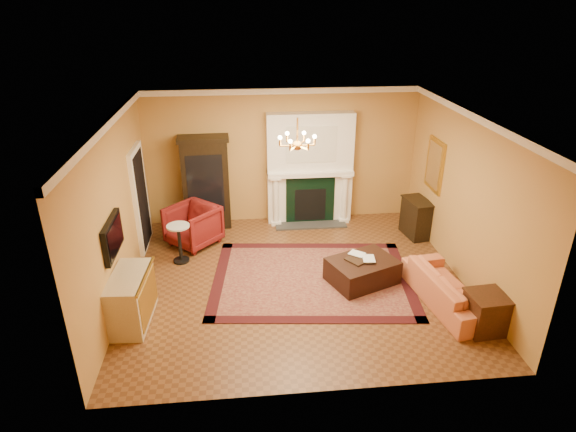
{
  "coord_description": "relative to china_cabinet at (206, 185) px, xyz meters",
  "views": [
    {
      "loc": [
        -0.91,
        -7.48,
        4.75
      ],
      "look_at": [
        -0.12,
        0.3,
        1.16
      ],
      "focal_mm": 30.0,
      "sensor_mm": 36.0,
      "label": 1
    }
  ],
  "objects": [
    {
      "name": "gilt_mirror",
      "position": [
        4.66,
        -1.09,
        0.66
      ],
      "size": [
        0.06,
        0.76,
        1.05
      ],
      "color": "gold",
      "rests_on": "wall_right"
    },
    {
      "name": "pedestal_table",
      "position": [
        -0.47,
        -1.58,
        -0.54
      ],
      "size": [
        0.44,
        0.44,
        0.78
      ],
      "color": "black",
      "rests_on": "floor"
    },
    {
      "name": "china_cabinet",
      "position": [
        0.0,
        0.0,
        0.0
      ],
      "size": [
        1.01,
        0.49,
        1.98
      ],
      "primitive_type": "cube",
      "rotation": [
        0.0,
        0.0,
        0.05
      ],
      "color": "black",
      "rests_on": "floor"
    },
    {
      "name": "crown_molding",
      "position": [
        1.7,
        -1.53,
        1.95
      ],
      "size": [
        6.0,
        5.5,
        0.12
      ],
      "color": "white",
      "rests_on": "ceiling"
    },
    {
      "name": "floor",
      "position": [
        1.7,
        -2.49,
        -1.0
      ],
      "size": [
        6.0,
        5.5,
        0.02
      ],
      "primitive_type": "cube",
      "color": "brown",
      "rests_on": "ground"
    },
    {
      "name": "ceiling",
      "position": [
        1.7,
        -2.49,
        2.02
      ],
      "size": [
        6.0,
        5.5,
        0.02
      ],
      "primitive_type": "cube",
      "color": "white",
      "rests_on": "wall_back"
    },
    {
      "name": "fireplace",
      "position": [
        2.3,
        0.08,
        0.2
      ],
      "size": [
        1.9,
        0.7,
        2.5
      ],
      "color": "white",
      "rests_on": "wall_back"
    },
    {
      "name": "wall_left",
      "position": [
        -1.31,
        -2.49,
        0.51
      ],
      "size": [
        0.02,
        5.5,
        3.0
      ],
      "primitive_type": "cube",
      "color": "#BC8543",
      "rests_on": "floor"
    },
    {
      "name": "topiary_right",
      "position": [
        2.95,
        0.04,
        0.5
      ],
      "size": [
        0.17,
        0.17,
        0.47
      ],
      "color": "gray",
      "rests_on": "fireplace"
    },
    {
      "name": "end_table",
      "position": [
        4.42,
        -4.22,
        -0.69
      ],
      "size": [
        0.56,
        0.56,
        0.61
      ],
      "primitive_type": "cube",
      "rotation": [
        0.0,
        0.0,
        0.08
      ],
      "color": "#3E1C11",
      "rests_on": "floor"
    },
    {
      "name": "coral_sofa",
      "position": [
        4.15,
        -3.46,
        -0.61
      ],
      "size": [
        0.85,
        2.02,
        0.76
      ],
      "primitive_type": "imported",
      "rotation": [
        0.0,
        0.0,
        1.72
      ],
      "color": "#BC603B",
      "rests_on": "floor"
    },
    {
      "name": "oriental_rug",
      "position": [
        2.0,
        -2.47,
        -0.98
      ],
      "size": [
        3.88,
        3.07,
        0.01
      ],
      "primitive_type": "cube",
      "rotation": [
        0.0,
        0.0,
        -0.1
      ],
      "color": "#460F12",
      "rests_on": "floor"
    },
    {
      "name": "wingback_armchair",
      "position": [
        -0.27,
        -0.86,
        -0.52
      ],
      "size": [
        1.24,
        1.24,
        0.93
      ],
      "primitive_type": "imported",
      "rotation": [
        0.0,
        0.0,
        -0.75
      ],
      "color": "maroon",
      "rests_on": "floor"
    },
    {
      "name": "console_table",
      "position": [
        4.48,
        -0.94,
        -0.59
      ],
      "size": [
        0.52,
        0.77,
        0.8
      ],
      "primitive_type": "cube",
      "rotation": [
        0.0,
        0.0,
        0.16
      ],
      "color": "black",
      "rests_on": "floor"
    },
    {
      "name": "book_b",
      "position": [
        2.87,
        -2.67,
        -0.37
      ],
      "size": [
        0.21,
        0.05,
        0.29
      ],
      "primitive_type": "imported",
      "rotation": [
        0.0,
        0.0,
        -0.12
      ],
      "color": "gray",
      "rests_on": "ottoman_tray"
    },
    {
      "name": "wall_front",
      "position": [
        1.7,
        -5.25,
        0.51
      ],
      "size": [
        6.0,
        0.02,
        3.0
      ],
      "primitive_type": "cube",
      "color": "#BC8543",
      "rests_on": "floor"
    },
    {
      "name": "topiary_left",
      "position": [
        1.68,
        0.04,
        0.45
      ],
      "size": [
        0.14,
        0.14,
        0.39
      ],
      "color": "gray",
      "rests_on": "fireplace"
    },
    {
      "name": "commode",
      "position": [
        -1.03,
        -3.43,
        -0.57
      ],
      "size": [
        0.6,
        1.15,
        0.84
      ],
      "primitive_type": "cube",
      "rotation": [
        0.0,
        0.0,
        -0.06
      ],
      "color": "#C6B291",
      "rests_on": "floor"
    },
    {
      "name": "chandelier",
      "position": [
        1.7,
        -2.49,
        1.62
      ],
      "size": [
        0.63,
        0.55,
        0.53
      ],
      "color": "gold",
      "rests_on": "ceiling"
    },
    {
      "name": "wall_right",
      "position": [
        4.71,
        -2.49,
        0.51
      ],
      "size": [
        0.02,
        5.5,
        3.0
      ],
      "primitive_type": "cube",
      "color": "#BC8543",
      "rests_on": "floor"
    },
    {
      "name": "book_a",
      "position": [
        2.74,
        -2.57,
        -0.38
      ],
      "size": [
        0.15,
        0.18,
        0.27
      ],
      "primitive_type": "imported",
      "rotation": [
        0.0,
        0.0,
        0.89
      ],
      "color": "gray",
      "rests_on": "ottoman_tray"
    },
    {
      "name": "ottoman_tray",
      "position": [
        2.82,
        -2.62,
        -0.53
      ],
      "size": [
        0.56,
        0.54,
        0.03
      ],
      "primitive_type": "cube",
      "rotation": [
        0.0,
        0.0,
        0.61
      ],
      "color": "black",
      "rests_on": "leather_ottoman"
    },
    {
      "name": "tv_panel",
      "position": [
        -1.25,
        -3.09,
        0.36
      ],
      "size": [
        0.09,
        0.95,
        0.58
      ],
      "color": "black",
      "rests_on": "wall_left"
    },
    {
      "name": "wall_back",
      "position": [
        1.7,
        0.27,
        0.51
      ],
      "size": [
        6.0,
        0.02,
        3.0
      ],
      "primitive_type": "cube",
      "color": "#BC8543",
      "rests_on": "floor"
    },
    {
      "name": "leather_ottoman",
      "position": [
        2.88,
        -2.66,
        -0.76
      ],
      "size": [
        1.38,
        1.21,
        0.43
      ],
      "primitive_type": "cube",
      "rotation": [
        0.0,
        0.0,
        0.39
      ],
      "color": "black",
      "rests_on": "oriental_rug"
    },
    {
      "name": "doorway",
      "position": [
        -1.26,
        -0.79,
        0.05
      ],
      "size": [
        0.08,
        1.05,
        2.1
      ],
      "color": "white",
      "rests_on": "wall_left"
    }
  ]
}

